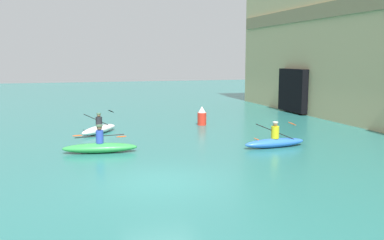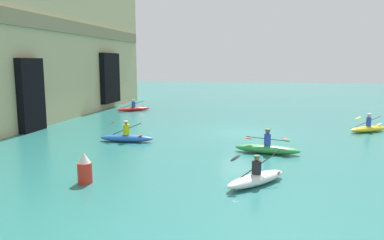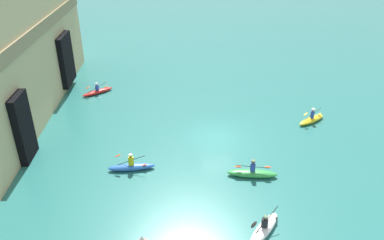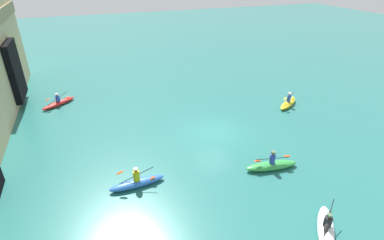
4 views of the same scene
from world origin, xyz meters
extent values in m
plane|color=#28706B|center=(0.00, 0.00, 0.00)|extent=(120.00, 120.00, 0.00)
cube|color=#847555|center=(-2.54, 13.48, 7.05)|extent=(41.34, 0.24, 0.97)
cube|color=black|center=(-1.96, 13.38, 2.33)|extent=(2.28, 0.70, 4.65)
cube|color=black|center=(10.39, 13.38, 2.89)|extent=(3.55, 0.70, 4.70)
ellipsoid|color=blue|center=(-3.84, 6.20, 0.20)|extent=(0.85, 3.06, 0.41)
cylinder|color=gold|center=(-3.84, 6.20, 0.69)|extent=(0.36, 0.36, 0.56)
sphere|color=#9E704C|center=(-3.84, 6.20, 1.07)|extent=(0.20, 0.20, 0.20)
cylinder|color=silver|center=(-3.84, 6.20, 1.15)|extent=(0.25, 0.25, 0.06)
cylinder|color=black|center=(-3.84, 6.20, 0.72)|extent=(0.23, 1.86, 0.80)
ellipsoid|color=#D84C19|center=(-3.76, 7.01, 1.06)|extent=(0.22, 0.44, 0.22)
ellipsoid|color=#D84C19|center=(-3.93, 5.39, 0.38)|extent=(0.22, 0.44, 0.22)
ellipsoid|color=red|center=(8.85, 10.43, 0.18)|extent=(2.39, 2.86, 0.36)
cylinder|color=#2D47B7|center=(8.85, 10.43, 0.60)|extent=(0.34, 0.34, 0.49)
sphere|color=beige|center=(8.85, 10.43, 0.95)|extent=(0.20, 0.20, 0.20)
cylinder|color=silver|center=(8.85, 10.43, 1.03)|extent=(0.25, 0.25, 0.06)
cylinder|color=black|center=(8.85, 10.43, 0.63)|extent=(1.40, 1.64, 0.56)
ellipsoid|color=#D84C19|center=(9.45, 9.71, 0.39)|extent=(0.42, 0.45, 0.15)
ellipsoid|color=#D84C19|center=(8.24, 11.15, 0.86)|extent=(0.42, 0.45, 0.15)
ellipsoid|color=white|center=(-9.90, -1.13, 0.21)|extent=(2.71, 2.40, 0.41)
cylinder|color=#232328|center=(-9.90, -1.13, 0.65)|extent=(0.35, 0.35, 0.48)
sphere|color=#9E704C|center=(-9.90, -1.13, 0.98)|extent=(0.19, 0.19, 0.19)
cylinder|color=#4C6B4C|center=(-9.90, -1.13, 1.06)|extent=(0.23, 0.23, 0.06)
cylinder|color=black|center=(-9.90, -1.13, 0.68)|extent=(1.33, 1.64, 0.98)
ellipsoid|color=black|center=(-10.48, -0.41, 1.10)|extent=(0.40, 0.44, 0.23)
ellipsoid|color=black|center=(-9.33, -1.85, 0.25)|extent=(0.40, 0.44, 0.23)
ellipsoid|color=yellow|center=(1.98, -7.81, 0.19)|extent=(2.14, 2.77, 0.38)
cylinder|color=#2D47B7|center=(1.98, -7.81, 0.67)|extent=(0.29, 0.29, 0.57)
sphere|color=beige|center=(1.98, -7.81, 1.06)|extent=(0.22, 0.22, 0.22)
cylinder|color=silver|center=(1.98, -7.81, 1.15)|extent=(0.28, 0.28, 0.06)
cylinder|color=black|center=(1.98, -7.81, 0.69)|extent=(1.06, 1.71, 0.62)
ellipsoid|color=yellow|center=(2.43, -8.55, 0.44)|extent=(0.38, 0.47, 0.17)
ellipsoid|color=yellow|center=(1.53, -7.06, 0.95)|extent=(0.38, 0.47, 0.17)
ellipsoid|color=green|center=(-5.04, -1.51, 0.21)|extent=(1.21, 3.23, 0.42)
cylinder|color=#2D47B7|center=(-5.04, -1.51, 0.69)|extent=(0.32, 0.32, 0.55)
sphere|color=brown|center=(-5.04, -1.51, 1.08)|extent=(0.22, 0.22, 0.22)
cylinder|color=#4C6B4C|center=(-5.04, -1.51, 1.18)|extent=(0.28, 0.28, 0.06)
cylinder|color=black|center=(-5.04, -1.51, 0.72)|extent=(0.34, 2.06, 0.14)
ellipsoid|color=#D84C19|center=(-5.17, -2.42, 0.77)|extent=(0.24, 0.46, 0.07)
ellipsoid|color=#D84C19|center=(-4.90, -0.60, 0.68)|extent=(0.24, 0.46, 0.07)
cone|color=white|center=(-10.95, 5.06, 0.95)|extent=(0.46, 0.46, 0.38)
camera|label=1|loc=(13.27, -2.99, 4.04)|focal=40.00mm
camera|label=2|loc=(-23.18, -1.41, 4.41)|focal=35.00mm
camera|label=3|loc=(-24.18, 3.49, 14.21)|focal=35.00mm
camera|label=4|loc=(-16.81, 7.82, 10.77)|focal=28.00mm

